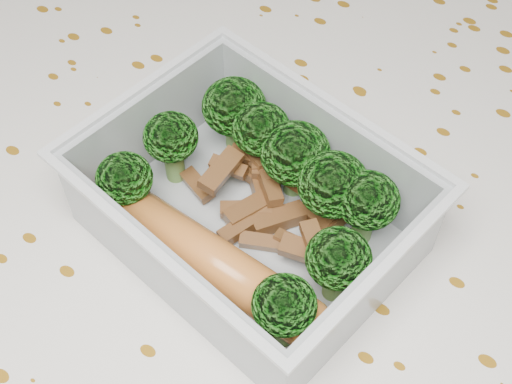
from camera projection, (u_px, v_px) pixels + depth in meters
The scene contains 6 objects.
dining_table at pixel (260, 304), 0.48m from camera, with size 1.40×0.90×0.75m.
tablecloth at pixel (260, 265), 0.44m from camera, with size 1.46×0.96×0.19m.
lunch_container at pixel (250, 213), 0.39m from camera, with size 0.19×0.16×0.06m.
broccoli_florets at pixel (274, 176), 0.38m from camera, with size 0.15×0.13×0.05m.
meat_pile at pixel (268, 198), 0.40m from camera, with size 0.11×0.07×0.03m.
sausage at pixel (208, 258), 0.37m from camera, with size 0.15×0.03×0.03m.
Camera 1 is at (0.12, -0.19, 1.09)m, focal length 50.00 mm.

